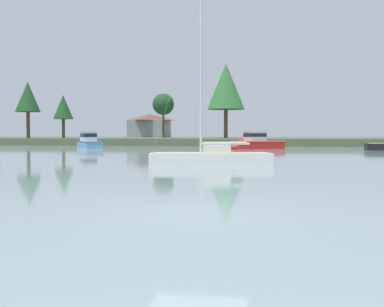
% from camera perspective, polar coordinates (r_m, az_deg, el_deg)
% --- Properties ---
extents(ground_plane, '(400.00, 400.00, 0.00)m').
position_cam_1_polar(ground_plane, '(11.74, 0.42, -7.16)').
color(ground_plane, gray).
extents(far_shore_bank, '(175.78, 43.15, 1.15)m').
position_cam_1_polar(far_shore_bank, '(94.64, 8.20, 1.55)').
color(far_shore_bank, '#4C563D').
rests_on(far_shore_bank, ground).
extents(cruiser_skyblue, '(6.17, 8.02, 4.37)m').
position_cam_1_polar(cruiser_skyblue, '(66.71, -12.37, 1.17)').
color(cruiser_skyblue, '#669ECC').
rests_on(cruiser_skyblue, ground).
extents(sailboat_white, '(7.94, 3.32, 11.15)m').
position_cam_1_polar(sailboat_white, '(30.03, 2.28, -0.87)').
color(sailboat_white, white).
rests_on(sailboat_white, ground).
extents(cruiser_red, '(7.62, 6.07, 4.45)m').
position_cam_1_polar(cruiser_red, '(60.92, 7.34, 1.04)').
color(cruiser_red, '#B2231E').
rests_on(cruiser_red, ground).
extents(shore_tree_left_mid, '(4.47, 4.47, 10.25)m').
position_cam_1_polar(shore_tree_left_mid, '(91.95, -19.15, 6.40)').
color(shore_tree_left_mid, brown).
rests_on(shore_tree_left_mid, far_shore_bank).
extents(shore_tree_inland_b, '(6.98, 6.98, 13.88)m').
position_cam_1_polar(shore_tree_inland_b, '(89.44, 4.10, 8.02)').
color(shore_tree_inland_b, brown).
rests_on(shore_tree_inland_b, far_shore_bank).
extents(shore_tree_left, '(4.08, 4.08, 8.41)m').
position_cam_1_polar(shore_tree_left, '(90.17, -3.47, 5.91)').
color(shore_tree_left, brown).
rests_on(shore_tree_left, far_shore_bank).
extents(shore_tree_far_left, '(3.63, 3.63, 7.95)m').
position_cam_1_polar(shore_tree_far_left, '(91.11, -15.23, 5.37)').
color(shore_tree_far_left, brown).
rests_on(shore_tree_far_left, far_shore_bank).
extents(cottage_behind_trees, '(8.35, 10.01, 5.14)m').
position_cam_1_polar(cottage_behind_trees, '(106.00, -5.12, 3.40)').
color(cottage_behind_trees, gray).
rests_on(cottage_behind_trees, far_shore_bank).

